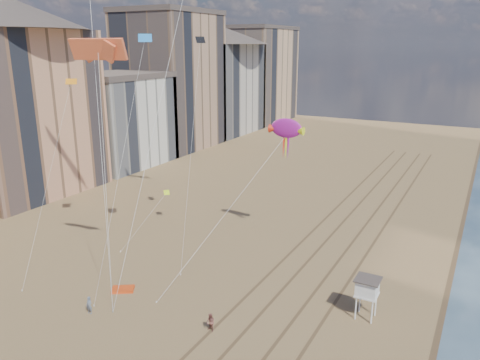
% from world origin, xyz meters
% --- Properties ---
extents(tracks, '(7.68, 120.00, 0.01)m').
position_xyz_m(tracks, '(2.55, 30.00, 0.01)').
color(tracks, brown).
rests_on(tracks, ground).
extents(buildings, '(34.72, 131.35, 29.00)m').
position_xyz_m(buildings, '(-45.73, 65.59, 13.55)').
color(buildings, '#C6B284').
rests_on(buildings, ground).
extents(lifeguard_stand, '(1.98, 1.98, 3.58)m').
position_xyz_m(lifeguard_stand, '(9.09, 23.53, 2.76)').
color(lifeguard_stand, silver).
rests_on(lifeguard_stand, ground).
extents(grounded_kite, '(2.37, 2.16, 0.23)m').
position_xyz_m(grounded_kite, '(-11.74, 17.34, 0.11)').
color(grounded_kite, red).
rests_on(grounded_kite, ground).
extents(show_kite, '(4.47, 8.79, 21.42)m').
position_xyz_m(show_kite, '(-2.74, 33.74, 13.36)').
color(show_kite, '#961785').
rests_on(show_kite, ground).
extents(kite_flyer_a, '(0.58, 0.40, 1.54)m').
position_xyz_m(kite_flyer_a, '(-11.57, 13.07, 0.77)').
color(kite_flyer_a, slate).
rests_on(kite_flyer_a, ground).
extents(kite_flyer_b, '(0.88, 0.77, 1.55)m').
position_xyz_m(kite_flyer_b, '(-1.20, 15.75, 0.77)').
color(kite_flyer_b, brown).
rests_on(kite_flyer_b, ground).
extents(small_kites, '(13.19, 13.16, 19.00)m').
position_xyz_m(small_kites, '(-14.97, 24.82, 18.81)').
color(small_kites, orange).
rests_on(small_kites, ground).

